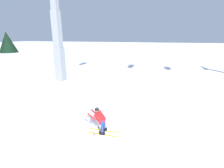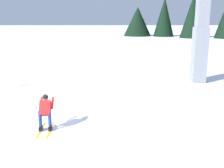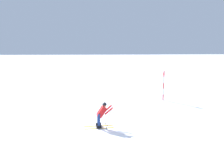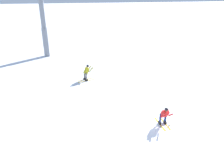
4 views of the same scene
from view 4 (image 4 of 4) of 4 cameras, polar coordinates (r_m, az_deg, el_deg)
name	(u,v)px [view 4 (image 4 of 4)]	position (r m, az deg, el deg)	size (l,w,h in m)	color
ground_plane	(162,124)	(15.19, 12.73, -10.10)	(260.00, 260.00, 0.00)	white
skier_carving_main	(164,115)	(14.72, 13.40, -7.75)	(1.61, 0.72, 1.50)	yellow
lift_tower_far	(43,17)	(29.75, -17.44, 16.08)	(0.65, 2.88, 11.58)	gray
skier_distant_uphill	(87,71)	(21.40, -6.56, 3.24)	(1.03, 1.75, 1.68)	yellow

